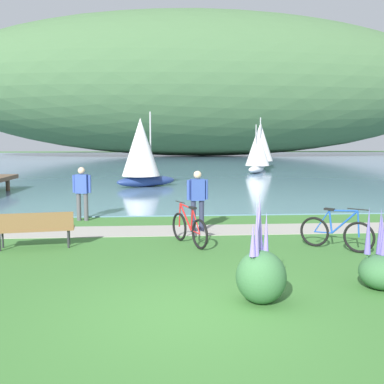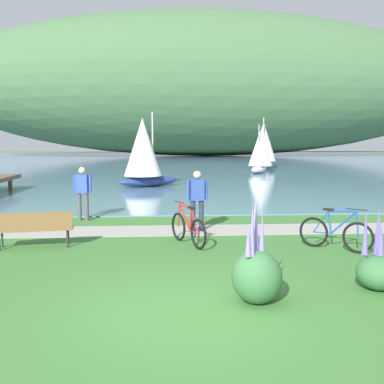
{
  "view_description": "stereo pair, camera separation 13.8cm",
  "coord_description": "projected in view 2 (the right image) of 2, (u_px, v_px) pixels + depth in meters",
  "views": [
    {
      "loc": [
        -0.41,
        -6.33,
        2.55
      ],
      "look_at": [
        0.55,
        6.96,
        1.0
      ],
      "focal_mm": 41.61,
      "sensor_mm": 36.0,
      "label": 1
    },
    {
      "loc": [
        -0.28,
        -6.33,
        2.55
      ],
      "look_at": [
        0.55,
        6.96,
        1.0
      ],
      "focal_mm": 41.61,
      "sensor_mm": 36.0,
      "label": 2
    }
  ],
  "objects": [
    {
      "name": "ground_plane",
      "position": [
        184.0,
        313.0,
        6.59
      ],
      "size": [
        200.0,
        200.0,
        0.0
      ],
      "primitive_type": "plane",
      "color": "#3D7533"
    },
    {
      "name": "bay_water",
      "position": [
        167.0,
        161.0,
        54.63
      ],
      "size": [
        180.0,
        80.0,
        0.04
      ],
      "primitive_type": "cube",
      "color": "#5B7F9E",
      "rests_on": "ground"
    },
    {
      "name": "distant_hillside",
      "position": [
        205.0,
        85.0,
        71.45
      ],
      "size": [
        84.61,
        28.0,
        22.61
      ],
      "primitive_type": "ellipsoid",
      "color": "#42663D",
      "rests_on": "bay_water"
    },
    {
      "name": "shoreline_path",
      "position": [
        175.0,
        230.0,
        12.63
      ],
      "size": [
        60.0,
        1.5,
        0.01
      ],
      "primitive_type": "cube",
      "color": "#A39E93",
      "rests_on": "ground"
    },
    {
      "name": "park_bench_near_camera",
      "position": [
        34.0,
        227.0,
        10.51
      ],
      "size": [
        1.85,
        0.73,
        0.88
      ],
      "color": "brown",
      "rests_on": "ground"
    },
    {
      "name": "bicycle_leaning_near_bench",
      "position": [
        188.0,
        229.0,
        10.89
      ],
      "size": [
        0.79,
        1.63,
        1.01
      ],
      "color": "black",
      "rests_on": "ground"
    },
    {
      "name": "bicycle_beside_path",
      "position": [
        335.0,
        233.0,
        10.36
      ],
      "size": [
        1.37,
        1.21,
        1.01
      ],
      "color": "black",
      "rests_on": "ground"
    },
    {
      "name": "person_at_shoreline",
      "position": [
        82.0,
        190.0,
        14.13
      ],
      "size": [
        0.6,
        0.29,
        1.71
      ],
      "color": "#4C4C51",
      "rests_on": "ground"
    },
    {
      "name": "person_on_the_grass",
      "position": [
        197.0,
        197.0,
        12.41
      ],
      "size": [
        0.6,
        0.28,
        1.71
      ],
      "color": "#282D47",
      "rests_on": "ground"
    },
    {
      "name": "echium_bush_beside_closest",
      "position": [
        379.0,
        269.0,
        7.59
      ],
      "size": [
        0.77,
        0.77,
        1.42
      ],
      "color": "#386B3D",
      "rests_on": "ground"
    },
    {
      "name": "echium_bush_mid_cluster",
      "position": [
        257.0,
        274.0,
        6.95
      ],
      "size": [
        0.79,
        0.79,
        1.72
      ],
      "color": "#386B3D",
      "rests_on": "ground"
    },
    {
      "name": "sailboat_nearest_to_shore",
      "position": [
        260.0,
        150.0,
        34.6
      ],
      "size": [
        2.53,
        3.22,
        3.72
      ],
      "color": "white",
      "rests_on": "bay_water"
    },
    {
      "name": "sailboat_mid_bay",
      "position": [
        144.0,
        152.0,
        23.98
      ],
      "size": [
        3.51,
        2.76,
        4.05
      ],
      "color": "navy",
      "rests_on": "bay_water"
    },
    {
      "name": "sailboat_toward_hillside",
      "position": [
        263.0,
        145.0,
        39.76
      ],
      "size": [
        2.76,
        3.98,
        4.51
      ],
      "color": "white",
      "rests_on": "bay_water"
    }
  ]
}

